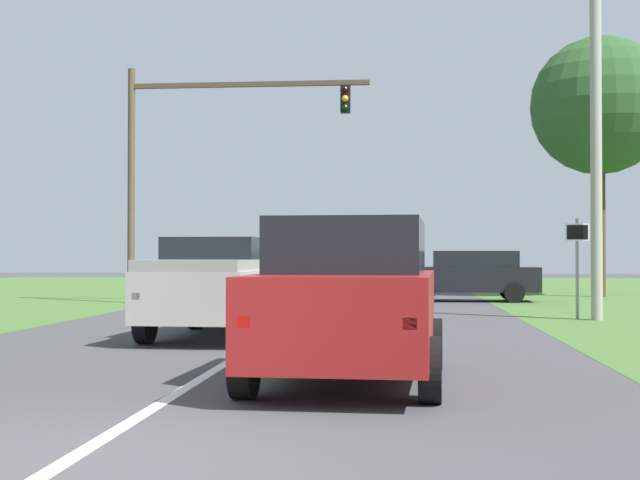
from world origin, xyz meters
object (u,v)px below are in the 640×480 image
Objects in this scene: red_suv_near at (350,298)px; keep_moving_sign at (577,255)px; crossing_suv_far at (470,275)px; utility_pole_right at (596,114)px; traffic_light at (193,146)px; oak_tree_right at (600,106)px; pickup_truck_lead at (220,286)px.

red_suv_near is 1.81× the size of keep_moving_sign.
red_suv_near reaches higher than crossing_suv_far.
red_suv_near is 13.13m from utility_pole_right.
utility_pole_right is at bearing 64.33° from red_suv_near.
oak_tree_right is at bearing 21.82° from traffic_light.
keep_moving_sign is (5.01, 11.62, 0.55)m from red_suv_near.
oak_tree_right is 13.19m from utility_pole_right.
pickup_truck_lead is 2.14× the size of keep_moving_sign.
red_suv_near is at bearing -70.82° from traffic_light.
keep_moving_sign is at bearing 137.81° from utility_pole_right.
red_suv_near is 20.31m from crossing_suv_far.
pickup_truck_lead is 0.66× the size of traffic_light.
traffic_light reaches higher than crossing_suv_far.
oak_tree_right is (3.25, 12.32, 5.73)m from keep_moving_sign.
traffic_light is at bearing -167.99° from crossing_suv_far.
pickup_truck_lead is at bearing -112.62° from crossing_suv_far.
traffic_light is (-3.41, 12.12, 4.25)m from pickup_truck_lead.
pickup_truck_lead is at bearing -74.27° from traffic_light.
pickup_truck_lead is 0.54× the size of oak_tree_right.
oak_tree_right is (8.26, 23.95, 6.28)m from red_suv_near.
traffic_light is 13.57m from utility_pole_right.
traffic_light is (-6.30, 18.12, 4.18)m from red_suv_near.
keep_moving_sign is 3.51m from utility_pole_right.
traffic_light is 13.54m from keep_moving_sign.
utility_pole_right is (8.30, 5.27, 4.08)m from pickup_truck_lead.
red_suv_near is at bearing -109.03° from oak_tree_right.
pickup_truck_lead is at bearing -147.58° from utility_pole_right.
red_suv_near is 19.63m from traffic_light.
pickup_truck_lead is 13.29m from traffic_light.
crossing_suv_far is at bearing 12.01° from traffic_light.
traffic_light reaches higher than keep_moving_sign.
utility_pole_right is at bearing 32.42° from pickup_truck_lead.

